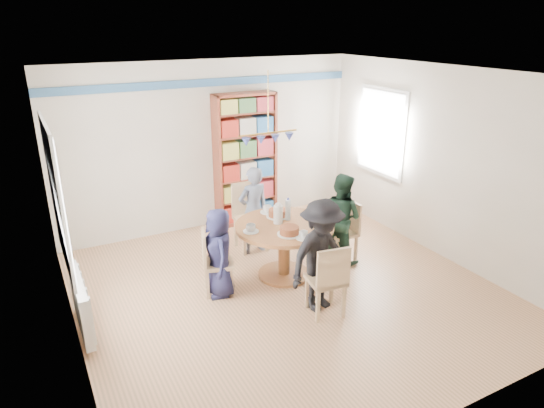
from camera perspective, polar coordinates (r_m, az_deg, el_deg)
ground at (r=6.32m, az=1.73°, el=-10.08°), size 5.00×5.00×0.00m
room_shell at (r=6.29m, az=-4.12°, el=6.04°), size 5.00×5.00×5.00m
radiator at (r=5.79m, az=-21.55°, el=-10.85°), size 0.12×1.00×0.60m
dining_table at (r=6.41m, az=1.45°, el=-4.01°), size 1.30×1.30×0.75m
chair_left at (r=6.11m, az=-7.02°, el=-6.48°), size 0.46×0.46×0.84m
chair_right at (r=7.00m, az=8.70°, el=-2.79°), size 0.39×0.39×0.86m
chair_far at (r=7.26m, az=-2.76°, el=-1.03°), size 0.47×0.47×1.00m
chair_near at (r=5.61m, az=6.70°, el=-8.63°), size 0.46×0.46×0.91m
person_left at (r=6.01m, az=-6.25°, el=-5.72°), size 0.43×0.60×1.14m
person_right at (r=6.86m, az=8.07°, el=-1.64°), size 0.68×0.76×1.30m
person_far at (r=7.05m, az=-2.21°, el=-0.75°), size 0.50×0.35×1.31m
person_near at (r=5.67m, az=5.80°, el=-6.09°), size 0.98×0.68×1.38m
bookshelf at (r=8.05m, az=-3.14°, el=5.12°), size 1.04×0.31×2.18m
tableware at (r=6.31m, az=1.15°, el=-1.83°), size 1.17×1.17×0.31m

